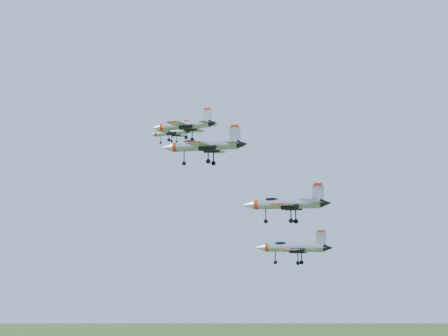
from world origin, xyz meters
The scene contains 5 objects.
jet_lead centered at (-23.73, 16.44, 158.11)m, with size 10.74×8.84×2.88m.
jet_left_high centered at (-6.37, -4.61, 154.68)m, with size 12.08×10.05×3.23m.
jet_right_high centered at (3.92, -14.95, 149.22)m, with size 12.73×10.74×3.43m.
jet_left_low centered at (9.97, 1.63, 134.94)m, with size 12.56×10.51×3.36m.
jet_right_low centered at (12.99, -7.54, 141.20)m, with size 13.18×10.99×3.52m.
Camera 1 is at (49.71, -87.89, 136.39)m, focal length 50.00 mm.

